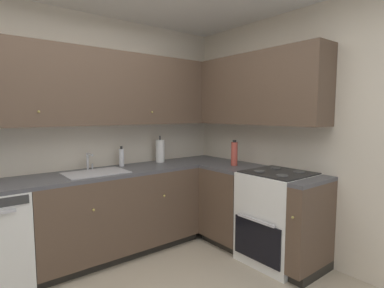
{
  "coord_description": "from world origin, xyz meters",
  "views": [
    {
      "loc": [
        -0.94,
        -1.57,
        1.51
      ],
      "look_at": [
        1.0,
        0.87,
        1.2
      ],
      "focal_mm": 28.42,
      "sensor_mm": 36.0,
      "label": 1
    }
  ],
  "objects_px": {
    "soap_bottle": "(122,157)",
    "oil_bottle": "(234,154)",
    "paper_towel_roll": "(160,151)",
    "oven_range": "(278,217)"
  },
  "relations": [
    {
      "from": "oil_bottle",
      "to": "soap_bottle",
      "type": "bearing_deg",
      "value": 143.94
    },
    {
      "from": "soap_bottle",
      "to": "oil_bottle",
      "type": "bearing_deg",
      "value": -36.06
    },
    {
      "from": "soap_bottle",
      "to": "oil_bottle",
      "type": "height_order",
      "value": "oil_bottle"
    },
    {
      "from": "oven_range",
      "to": "paper_towel_roll",
      "type": "bearing_deg",
      "value": 112.61
    },
    {
      "from": "oven_range",
      "to": "soap_bottle",
      "type": "bearing_deg",
      "value": 128.01
    },
    {
      "from": "oven_range",
      "to": "soap_bottle",
      "type": "distance_m",
      "value": 1.81
    },
    {
      "from": "soap_bottle",
      "to": "paper_towel_roll",
      "type": "bearing_deg",
      "value": -2.27
    },
    {
      "from": "soap_bottle",
      "to": "paper_towel_roll",
      "type": "height_order",
      "value": "paper_towel_roll"
    },
    {
      "from": "paper_towel_roll",
      "to": "oil_bottle",
      "type": "xyz_separation_m",
      "value": [
        0.54,
        -0.74,
        0.0
      ]
    },
    {
      "from": "oven_range",
      "to": "soap_bottle",
      "type": "height_order",
      "value": "soap_bottle"
    }
  ]
}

